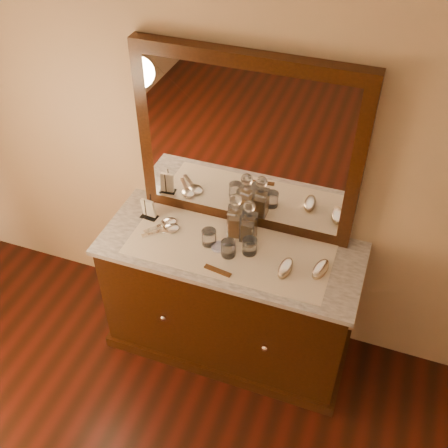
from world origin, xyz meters
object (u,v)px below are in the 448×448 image
Objects in this scene: decanter_left at (235,219)px; brush_far at (321,269)px; dresser_cabinet at (230,300)px; comb at (218,271)px; mirror_frame at (247,146)px; decanter_right at (249,225)px; brush_near at (285,268)px; hand_mirror_outer at (166,223)px; hand_mirror_inner at (167,229)px; napkin_rack at (149,209)px; pin_dish at (219,247)px.

decanter_left reaches higher than brush_far.
comb is (-0.00, -0.20, 0.45)m from dresser_cabinet.
decanter_right is at bearing -64.98° from mirror_frame.
decanter_right is 0.32m from brush_near.
hand_mirror_outer is 0.05m from hand_mirror_inner.
decanter_right is 1.66× the size of brush_far.
hand_mirror_outer is at bearing 173.38° from dresser_cabinet.
hand_mirror_outer is (0.12, -0.03, -0.05)m from napkin_rack.
comb is 0.99× the size of brush_near.
decanter_left is 0.39m from brush_near.
hand_mirror_outer is (-0.48, -0.05, -0.09)m from decanter_right.
napkin_rack is at bearing 171.62° from dresser_cabinet.
dresser_cabinet is 7.08× the size of hand_mirror_inner.
dresser_cabinet is at bearing -8.38° from napkin_rack.
napkin_rack reaches higher than brush_far.
decanter_left reaches higher than hand_mirror_inner.
dresser_cabinet is at bearing -6.62° from hand_mirror_outer.
pin_dish is (-0.05, -0.03, 0.45)m from dresser_cabinet.
decanter_right is at bearing 52.66° from dresser_cabinet.
dresser_cabinet is 0.56m from decanter_right.
decanter_left reaches higher than decanter_right.
comb is (0.05, -0.17, -0.00)m from pin_dish.
mirror_frame is 4.56× the size of decanter_right.
mirror_frame is 8.14× the size of napkin_rack.
decanter_left is 0.08m from decanter_right.
decanter_left reaches higher than pin_dish.
decanter_left is at bearing 16.40° from hand_mirror_inner.
pin_dish is at bearing -12.26° from hand_mirror_outer.
hand_mirror_inner is (-0.38, 0.20, 0.00)m from comb.
pin_dish is 0.30× the size of decanter_left.
dresser_cabinet is 9.32× the size of comb.
decanter_left is 1.42× the size of hand_mirror_outer.
hand_mirror_outer is at bearing 167.74° from pin_dish.
decanter_right is (0.07, 0.29, 0.10)m from comb.
decanter_right reaches higher than brush_far.
hand_mirror_outer is (-0.90, 0.07, -0.01)m from brush_far.
decanter_right reaches higher than hand_mirror_inner.
dresser_cabinet is 5.31× the size of decanter_right.
hand_mirror_outer is (-0.40, 0.05, 0.45)m from dresser_cabinet.
mirror_frame is at bearing 78.73° from pin_dish.
brush_far is (0.17, 0.05, 0.00)m from brush_near.
decanter_left is 1.38× the size of hand_mirror_inner.
brush_far is at bearing -5.50° from napkin_rack.
decanter_left is (-0.01, -0.14, -0.39)m from mirror_frame.
hand_mirror_outer is (-0.39, -0.06, -0.10)m from decanter_left.
dresser_cabinet is 5.13× the size of decanter_left.
brush_near and brush_far have the same top height.
decanter_left is 0.39m from hand_mirror_inner.
brush_near is (0.38, -0.05, 0.01)m from pin_dish.
hand_mirror_outer is at bearing -174.46° from decanter_right.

